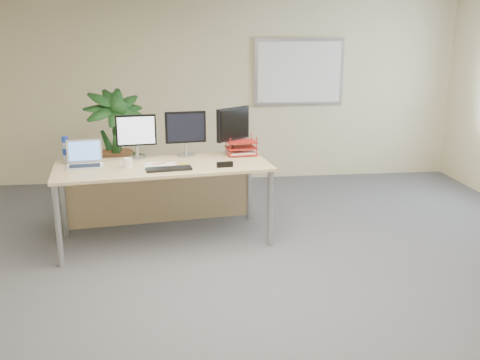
{
  "coord_description": "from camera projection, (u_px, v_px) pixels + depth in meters",
  "views": [
    {
      "loc": [
        -0.57,
        -3.65,
        2.1
      ],
      "look_at": [
        -0.09,
        0.35,
        0.98
      ],
      "focal_mm": 40.0,
      "sensor_mm": 36.0,
      "label": 1
    }
  ],
  "objects": [
    {
      "name": "floor",
      "position": [
        257.0,
        314.0,
        4.12
      ],
      "size": [
        8.0,
        8.0,
        0.0
      ],
      "primitive_type": "plane",
      "color": "#4C4B51",
      "rests_on": "ground"
    },
    {
      "name": "keyboard",
      "position": [
        169.0,
        169.0,
        5.15
      ],
      "size": [
        0.45,
        0.2,
        0.02
      ],
      "primitive_type": "cube",
      "rotation": [
        0.0,
        0.0,
        0.13
      ],
      "color": "black",
      "rests_on": "desk"
    },
    {
      "name": "back_wall",
      "position": [
        215.0,
        87.0,
        7.59
      ],
      "size": [
        7.0,
        0.04,
        2.7
      ],
      "primitive_type": "cube",
      "color": "beige",
      "rests_on": "floor"
    },
    {
      "name": "stapler",
      "position": [
        225.0,
        164.0,
        5.26
      ],
      "size": [
        0.16,
        0.06,
        0.05
      ],
      "primitive_type": "cube",
      "rotation": [
        0.0,
        0.0,
        0.13
      ],
      "color": "black",
      "rests_on": "desk"
    },
    {
      "name": "letter_tray",
      "position": [
        241.0,
        149.0,
        5.77
      ],
      "size": [
        0.34,
        0.28,
        0.15
      ],
      "color": "#A71B14",
      "rests_on": "desk"
    },
    {
      "name": "desk",
      "position": [
        162.0,
        178.0,
        5.53
      ],
      "size": [
        2.23,
        1.17,
        0.82
      ],
      "color": "tan",
      "rests_on": "floor"
    },
    {
      "name": "yellow_highlighter",
      "position": [
        184.0,
        164.0,
        5.38
      ],
      "size": [
        0.11,
        0.03,
        0.01
      ],
      "primitive_type": "cylinder",
      "rotation": [
        0.0,
        1.57,
        0.17
      ],
      "color": "yellow",
      "rests_on": "desk"
    },
    {
      "name": "floor_plant",
      "position": [
        116.0,
        152.0,
        6.27
      ],
      "size": [
        1.11,
        1.11,
        1.5
      ],
      "primitive_type": "imported",
      "rotation": [
        0.0,
        0.0,
        0.43
      ],
      "color": "#143715",
      "rests_on": "floor"
    },
    {
      "name": "laptop",
      "position": [
        85.0,
        160.0,
        5.3
      ],
      "size": [
        0.38,
        0.35,
        0.25
      ],
      "color": "silver",
      "rests_on": "desk"
    },
    {
      "name": "spiral_notebook",
      "position": [
        160.0,
        165.0,
        5.31
      ],
      "size": [
        0.31,
        0.24,
        0.01
      ],
      "primitive_type": "cube",
      "rotation": [
        0.0,
        0.0,
        -0.04
      ],
      "color": "white",
      "rests_on": "desk"
    },
    {
      "name": "water_bottle",
      "position": [
        66.0,
        150.0,
        5.41
      ],
      "size": [
        0.07,
        0.07,
        0.27
      ],
      "color": "silver",
      "rests_on": "desk"
    },
    {
      "name": "whiteboard",
      "position": [
        299.0,
        72.0,
        7.64
      ],
      "size": [
        1.3,
        0.04,
        0.95
      ],
      "color": "silver",
      "rests_on": "back_wall"
    },
    {
      "name": "monitor_dark",
      "position": [
        233.0,
        128.0,
        5.75
      ],
      "size": [
        0.38,
        0.32,
        0.51
      ],
      "color": "#A3A3A7",
      "rests_on": "desk"
    },
    {
      "name": "orange_pen",
      "position": [
        159.0,
        164.0,
        5.33
      ],
      "size": [
        0.13,
        0.07,
        0.01
      ],
      "primitive_type": "cylinder",
      "rotation": [
        0.0,
        1.57,
        0.49
      ],
      "color": "#CC5A16",
      "rests_on": "spiral_notebook"
    },
    {
      "name": "monitor_right",
      "position": [
        186.0,
        131.0,
        5.66
      ],
      "size": [
        0.43,
        0.2,
        0.48
      ],
      "color": "#A3A3A7",
      "rests_on": "desk"
    },
    {
      "name": "coffee_mug",
      "position": [
        128.0,
        163.0,
        5.22
      ],
      "size": [
        0.13,
        0.09,
        0.1
      ],
      "color": "white",
      "rests_on": "desk"
    },
    {
      "name": "monitor_left",
      "position": [
        136.0,
        134.0,
        5.55
      ],
      "size": [
        0.42,
        0.19,
        0.46
      ],
      "color": "#A3A3A7",
      "rests_on": "desk"
    }
  ]
}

